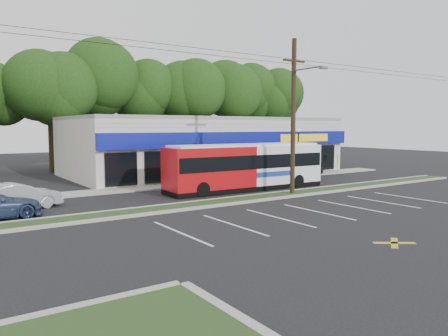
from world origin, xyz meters
TOP-DOWN VIEW (x-y plane):
  - ground at (0.00, 0.00)m, footprint 120.00×120.00m
  - grass_strip at (0.00, 1.00)m, footprint 40.00×1.60m
  - curb_south at (0.00, 0.15)m, footprint 40.00×0.25m
  - curb_north at (0.00, 1.85)m, footprint 40.00×0.25m
  - sidewalk at (5.00, 9.00)m, footprint 32.00×2.20m
  - strip_mall at (5.50, 15.91)m, footprint 25.00×12.55m
  - utility_pole at (2.83, 0.93)m, footprint 50.00×2.77m
  - lamp_post at (11.00, 8.80)m, footprint 0.30×0.30m
  - sign_post at (16.00, 8.57)m, footprint 0.45×0.10m
  - tree_line at (4.00, 26.00)m, footprint 46.76×6.76m
  - metrobus at (1.90, 4.50)m, footprint 12.08×2.93m
  - car_dark at (11.43, 8.50)m, footprint 4.37×2.19m
  - car_silver at (-12.73, 5.38)m, footprint 4.62×2.40m
  - pedestrian_a at (2.26, 7.83)m, footprint 0.84×0.72m
  - pedestrian_b at (2.55, 8.50)m, footprint 0.95×0.76m

SIDE VIEW (x-z plane):
  - ground at x=0.00m, z-range 0.00..0.00m
  - sidewalk at x=5.00m, z-range 0.00..0.10m
  - grass_strip at x=0.00m, z-range 0.00..0.12m
  - curb_south at x=0.00m, z-range 0.00..0.14m
  - curb_north at x=0.00m, z-range 0.00..0.14m
  - car_dark at x=11.43m, z-range 0.00..1.43m
  - car_silver at x=-12.73m, z-range 0.00..1.45m
  - pedestrian_b at x=2.55m, z-range 0.00..1.88m
  - pedestrian_a at x=2.26m, z-range 0.00..1.96m
  - sign_post at x=16.00m, z-range 0.44..2.67m
  - metrobus at x=1.90m, z-range 0.10..3.32m
  - strip_mall at x=5.50m, z-range 0.00..5.30m
  - lamp_post at x=11.00m, z-range 0.55..4.80m
  - utility_pole at x=2.83m, z-range 0.41..10.41m
  - tree_line at x=4.00m, z-range 2.50..14.33m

